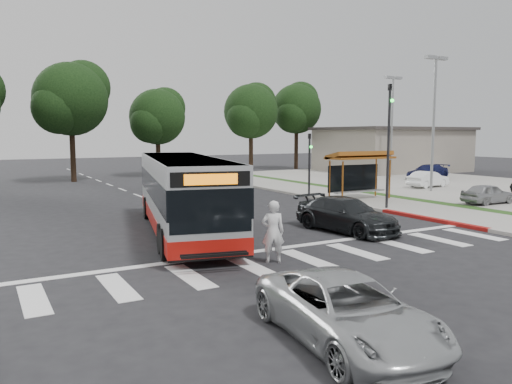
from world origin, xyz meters
TOP-DOWN VIEW (x-y plane):
  - ground at (0.00, 0.00)m, footprint 140.00×140.00m
  - sidewalk_east at (11.00, 8.00)m, footprint 4.00×40.00m
  - curb_east at (9.00, 8.00)m, footprint 0.30×40.00m
  - curb_east_red at (9.00, -2.00)m, footprint 0.32×6.00m
  - parking_lot at (23.00, 10.00)m, footprint 18.00×36.00m
  - commercial_building at (30.00, 22.00)m, footprint 14.00×10.00m
  - building_roof_cap at (30.00, 22.00)m, footprint 14.60×10.60m
  - crosswalk_ladder at (0.00, -5.00)m, footprint 18.00×2.60m
  - bus_shelter at (10.80, 5.10)m, footprint 4.20×1.60m
  - traffic_signal_ne_tall at (9.60, 1.49)m, footprint 0.18×0.37m
  - traffic_signal_ne_short at (9.60, 8.49)m, footprint 0.18×0.37m
  - lot_light_front at (18.00, 6.00)m, footprint 1.90×0.35m
  - lot_light_mid at (24.00, 16.00)m, footprint 1.90×0.35m
  - tree_ne_a at (16.08, 28.06)m, footprint 6.16×5.74m
  - tree_ne_b at (23.08, 30.06)m, footprint 6.16×5.74m
  - tree_north_a at (-1.92, 26.07)m, footprint 6.60×6.15m
  - tree_north_b at (6.07, 28.06)m, footprint 5.72×5.33m
  - transit_bus at (-1.83, 1.09)m, footprint 5.13×11.97m
  - pedestrian at (-1.18, -4.81)m, footprint 0.83×0.70m
  - dark_sedan at (4.00, -2.02)m, footprint 2.54×4.95m
  - silver_suv_south at (-3.07, -10.61)m, footprint 2.59×4.75m
  - parked_car_0 at (15.72, 0.00)m, footprint 3.33×1.42m
  - parked_car_1 at (19.74, 7.82)m, footprint 3.68×1.68m
  - parked_car_3 at (24.94, 12.54)m, footprint 4.48×2.18m

SIDE VIEW (x-z plane):
  - ground at x=0.00m, z-range 0.00..0.00m
  - crosswalk_ladder at x=0.00m, z-range 0.00..0.01m
  - parking_lot at x=23.00m, z-range 0.00..0.10m
  - sidewalk_east at x=11.00m, z-range 0.00..0.12m
  - curb_east at x=9.00m, z-range 0.00..0.15m
  - curb_east_red at x=9.00m, z-range 0.00..0.15m
  - silver_suv_south at x=-3.07m, z-range 0.00..1.26m
  - parked_car_0 at x=15.72m, z-range 0.10..1.22m
  - parked_car_1 at x=19.74m, z-range 0.10..1.27m
  - dark_sedan at x=4.00m, z-range 0.00..1.37m
  - parked_car_3 at x=24.94m, z-range 0.10..1.36m
  - pedestrian at x=-1.18m, z-range 0.00..1.93m
  - transit_bus at x=-1.83m, z-range 0.00..3.02m
  - commercial_building at x=30.00m, z-range 0.00..4.40m
  - bus_shelter at x=10.80m, z-range 0.92..3.78m
  - traffic_signal_ne_short at x=9.60m, z-range 0.48..4.48m
  - traffic_signal_ne_tall at x=9.60m, z-range 0.63..7.13m
  - building_roof_cap at x=30.00m, z-range 4.40..4.70m
  - tree_north_b at x=6.07m, z-range 1.45..9.88m
  - lot_light_front at x=18.00m, z-range 1.40..10.41m
  - lot_light_mid at x=24.00m, z-range 1.40..10.41m
  - tree_ne_a at x=16.08m, z-range 1.74..11.04m
  - tree_ne_b at x=23.08m, z-range 1.91..11.93m
  - tree_north_a at x=-1.92m, z-range 1.84..12.01m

